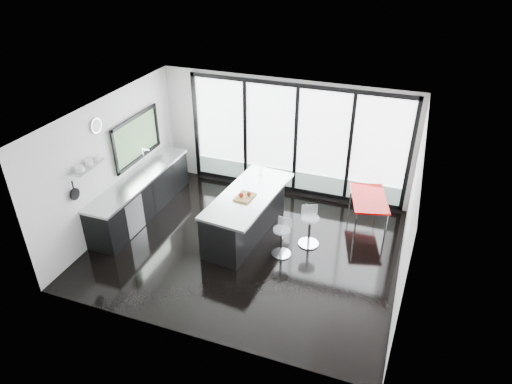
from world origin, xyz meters
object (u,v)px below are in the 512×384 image
at_px(island, 245,213).
at_px(bar_stool_near, 281,242).
at_px(red_table, 367,211).
at_px(bar_stool_far, 309,231).

distance_m(island, bar_stool_near, 1.05).
bearing_deg(red_table, bar_stool_far, -130.75).
distance_m(bar_stool_near, red_table, 2.20).
relative_size(island, red_table, 2.01).
bearing_deg(bar_stool_far, red_table, 27.88).
xyz_separation_m(bar_stool_near, bar_stool_far, (0.43, 0.51, 0.02)).
height_order(bar_stool_near, red_table, red_table).
distance_m(island, bar_stool_far, 1.38).
relative_size(bar_stool_near, bar_stool_far, 0.93).
bearing_deg(red_table, island, -152.46).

